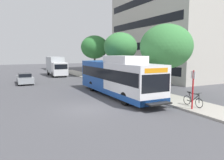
# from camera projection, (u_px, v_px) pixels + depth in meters

# --- Properties ---
(ground_plane) EXTENTS (120.00, 120.00, 0.00)m
(ground_plane) POSITION_uv_depth(u_px,v_px,m) (63.00, 91.00, 22.06)
(ground_plane) COLOR #4C4C51
(sidewalk_curb) EXTENTS (3.00, 56.00, 0.14)m
(sidewalk_curb) POSITION_uv_depth(u_px,v_px,m) (131.00, 88.00, 23.36)
(sidewalk_curb) COLOR #A8A399
(sidewalk_curb) RESTS_ON ground
(transit_bus) EXTENTS (2.58, 12.25, 3.65)m
(transit_bus) POSITION_uv_depth(u_px,v_px,m) (117.00, 77.00, 19.43)
(transit_bus) COLOR white
(transit_bus) RESTS_ON ground
(bus_stop_sign_pole) EXTENTS (0.10, 0.36, 2.60)m
(bus_stop_sign_pole) POSITION_uv_depth(u_px,v_px,m) (193.00, 87.00, 14.22)
(bus_stop_sign_pole) COLOR red
(bus_stop_sign_pole) RESTS_ON sidewalk_curb
(bicycle_parked) EXTENTS (0.52, 1.76, 1.02)m
(bicycle_parked) POSITION_uv_depth(u_px,v_px,m) (193.00, 100.00, 15.13)
(bicycle_parked) COLOR black
(bicycle_parked) RESTS_ON sidewalk_curb
(street_tree_near_stop) EXTENTS (4.67, 4.67, 6.31)m
(street_tree_near_stop) POSITION_uv_depth(u_px,v_px,m) (166.00, 47.00, 19.14)
(street_tree_near_stop) COLOR #4C3823
(street_tree_near_stop) RESTS_ON sidewalk_curb
(street_tree_mid_block) EXTENTS (4.09, 4.09, 6.26)m
(street_tree_mid_block) POSITION_uv_depth(u_px,v_px,m) (120.00, 47.00, 26.27)
(street_tree_mid_block) COLOR #4C3823
(street_tree_mid_block) RESTS_ON sidewalk_curb
(street_tree_far_block) EXTENTS (4.37, 4.37, 6.57)m
(street_tree_far_block) POSITION_uv_depth(u_px,v_px,m) (95.00, 47.00, 34.55)
(street_tree_far_block) COLOR #4C3823
(street_tree_far_block) RESTS_ON sidewalk_curb
(parked_car_far_lane) EXTENTS (1.80, 4.50, 1.33)m
(parked_car_far_lane) POSITION_uv_depth(u_px,v_px,m) (25.00, 78.00, 27.41)
(parked_car_far_lane) COLOR #93999E
(parked_car_far_lane) RESTS_ON ground
(box_truck_background) EXTENTS (2.32, 7.01, 3.25)m
(box_truck_background) POSITION_uv_depth(u_px,v_px,m) (56.00, 66.00, 37.04)
(box_truck_background) COLOR silver
(box_truck_background) RESTS_ON ground
(lattice_comm_tower) EXTENTS (1.10, 1.10, 24.81)m
(lattice_comm_tower) POSITION_uv_depth(u_px,v_px,m) (124.00, 36.00, 52.21)
(lattice_comm_tower) COLOR #B7B7BC
(lattice_comm_tower) RESTS_ON ground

